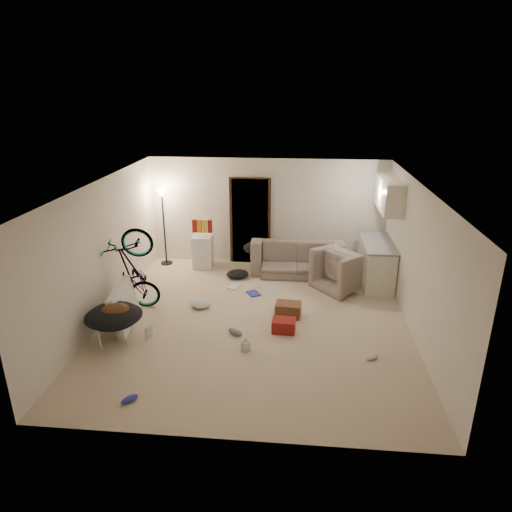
# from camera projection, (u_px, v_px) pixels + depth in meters

# --- Properties ---
(floor) EXTENTS (5.50, 6.00, 0.02)m
(floor) POSITION_uv_depth(u_px,v_px,m) (255.00, 321.00, 8.33)
(floor) COLOR beige
(floor) RESTS_ON ground
(ceiling) EXTENTS (5.50, 6.00, 0.02)m
(ceiling) POSITION_uv_depth(u_px,v_px,m) (255.00, 185.00, 7.45)
(ceiling) COLOR white
(ceiling) RESTS_ON wall_back
(wall_back) EXTENTS (5.50, 0.02, 2.50)m
(wall_back) POSITION_uv_depth(u_px,v_px,m) (267.00, 212.00, 10.70)
(wall_back) COLOR white
(wall_back) RESTS_ON floor
(wall_front) EXTENTS (5.50, 0.02, 2.50)m
(wall_front) POSITION_uv_depth(u_px,v_px,m) (229.00, 351.00, 5.08)
(wall_front) COLOR white
(wall_front) RESTS_ON floor
(wall_left) EXTENTS (0.02, 6.00, 2.50)m
(wall_left) POSITION_uv_depth(u_px,v_px,m) (101.00, 252.00, 8.14)
(wall_left) COLOR white
(wall_left) RESTS_ON floor
(wall_right) EXTENTS (0.02, 6.00, 2.50)m
(wall_right) POSITION_uv_depth(u_px,v_px,m) (418.00, 262.00, 7.65)
(wall_right) COLOR white
(wall_right) RESTS_ON floor
(doorway) EXTENTS (0.85, 0.10, 2.04)m
(doorway) POSITION_uv_depth(u_px,v_px,m) (250.00, 221.00, 10.78)
(doorway) COLOR black
(doorway) RESTS_ON floor
(door_trim) EXTENTS (0.97, 0.04, 2.10)m
(door_trim) POSITION_uv_depth(u_px,v_px,m) (250.00, 222.00, 10.75)
(door_trim) COLOR #332112
(door_trim) RESTS_ON floor
(floor_lamp) EXTENTS (0.28, 0.28, 1.81)m
(floor_lamp) POSITION_uv_depth(u_px,v_px,m) (163.00, 211.00, 10.55)
(floor_lamp) COLOR black
(floor_lamp) RESTS_ON floor
(kitchen_counter) EXTENTS (0.60, 1.50, 0.88)m
(kitchen_counter) POSITION_uv_depth(u_px,v_px,m) (376.00, 263.00, 9.82)
(kitchen_counter) COLOR silver
(kitchen_counter) RESTS_ON floor
(counter_top) EXTENTS (0.64, 1.54, 0.04)m
(counter_top) POSITION_uv_depth(u_px,v_px,m) (378.00, 243.00, 9.66)
(counter_top) COLOR gray
(counter_top) RESTS_ON kitchen_counter
(kitchen_uppers) EXTENTS (0.38, 1.40, 0.65)m
(kitchen_uppers) POSITION_uv_depth(u_px,v_px,m) (389.00, 195.00, 9.28)
(kitchen_uppers) COLOR silver
(kitchen_uppers) RESTS_ON wall_right
(sofa) EXTENTS (2.07, 0.84, 0.60)m
(sofa) POSITION_uv_depth(u_px,v_px,m) (297.00, 259.00, 10.44)
(sofa) COLOR #3A423A
(sofa) RESTS_ON floor
(armchair) EXTENTS (1.28, 1.29, 0.63)m
(armchair) POSITION_uv_depth(u_px,v_px,m) (346.00, 273.00, 9.64)
(armchair) COLOR #3A423A
(armchair) RESTS_ON floor
(bicycle) EXTENTS (1.76, 0.88, 0.98)m
(bicycle) POSITION_uv_depth(u_px,v_px,m) (135.00, 288.00, 8.60)
(bicycle) COLOR black
(bicycle) RESTS_ON floor
(book_asset) EXTENTS (0.27, 0.25, 0.02)m
(book_asset) POSITION_uv_depth(u_px,v_px,m) (146.00, 340.00, 7.69)
(book_asset) COLOR maroon
(book_asset) RESTS_ON floor
(mini_fridge) EXTENTS (0.46, 0.46, 0.76)m
(mini_fridge) POSITION_uv_depth(u_px,v_px,m) (203.00, 251.00, 10.70)
(mini_fridge) COLOR white
(mini_fridge) RESTS_ON floor
(snack_box_0) EXTENTS (0.10, 0.07, 0.30)m
(snack_box_0) POSITION_uv_depth(u_px,v_px,m) (195.00, 226.00, 10.50)
(snack_box_0) COLOR maroon
(snack_box_0) RESTS_ON mini_fridge
(snack_box_1) EXTENTS (0.11, 0.09, 0.30)m
(snack_box_1) POSITION_uv_depth(u_px,v_px,m) (200.00, 226.00, 10.49)
(snack_box_1) COLOR orange
(snack_box_1) RESTS_ON mini_fridge
(snack_box_2) EXTENTS (0.10, 0.08, 0.30)m
(snack_box_2) POSITION_uv_depth(u_px,v_px,m) (205.00, 226.00, 10.48)
(snack_box_2) COLOR gold
(snack_box_2) RESTS_ON mini_fridge
(snack_box_3) EXTENTS (0.11, 0.08, 0.30)m
(snack_box_3) POSITION_uv_depth(u_px,v_px,m) (210.00, 226.00, 10.47)
(snack_box_3) COLOR maroon
(snack_box_3) RESTS_ON mini_fridge
(saucer_chair) EXTENTS (0.93, 0.93, 0.66)m
(saucer_chair) POSITION_uv_depth(u_px,v_px,m) (114.00, 321.00, 7.52)
(saucer_chair) COLOR silver
(saucer_chair) RESTS_ON floor
(hoodie) EXTENTS (0.58, 0.53, 0.22)m
(hoodie) POSITION_uv_depth(u_px,v_px,m) (115.00, 311.00, 7.42)
(hoodie) COLOR #4B2B19
(hoodie) RESTS_ON saucer_chair
(sofa_drape) EXTENTS (0.59, 0.49, 0.28)m
(sofa_drape) POSITION_uv_depth(u_px,v_px,m) (256.00, 248.00, 10.44)
(sofa_drape) COLOR black
(sofa_drape) RESTS_ON sofa
(tv_box) EXTENTS (0.40, 1.13, 0.74)m
(tv_box) POSITION_uv_depth(u_px,v_px,m) (124.00, 306.00, 8.08)
(tv_box) COLOR silver
(tv_box) RESTS_ON floor
(drink_case_a) EXTENTS (0.49, 0.37, 0.26)m
(drink_case_a) POSITION_uv_depth(u_px,v_px,m) (288.00, 310.00, 8.46)
(drink_case_a) COLOR brown
(drink_case_a) RESTS_ON floor
(drink_case_b) EXTENTS (0.41, 0.32, 0.23)m
(drink_case_b) POSITION_uv_depth(u_px,v_px,m) (284.00, 326.00, 7.93)
(drink_case_b) COLOR maroon
(drink_case_b) RESTS_ON floor
(juicer) EXTENTS (0.16, 0.16, 0.23)m
(juicer) POSITION_uv_depth(u_px,v_px,m) (245.00, 345.00, 7.38)
(juicer) COLOR beige
(juicer) RESTS_ON floor
(newspaper) EXTENTS (0.54, 0.60, 0.01)m
(newspaper) POSITION_uv_depth(u_px,v_px,m) (272.00, 288.00, 9.67)
(newspaper) COLOR beige
(newspaper) RESTS_ON floor
(book_blue) EXTENTS (0.33, 0.36, 0.03)m
(book_blue) POSITION_uv_depth(u_px,v_px,m) (253.00, 293.00, 9.39)
(book_blue) COLOR #3039AD
(book_blue) RESTS_ON floor
(book_white) EXTENTS (0.24, 0.29, 0.02)m
(book_white) POSITION_uv_depth(u_px,v_px,m) (233.00, 287.00, 9.70)
(book_white) COLOR silver
(book_white) RESTS_ON floor
(shoe_1) EXTENTS (0.33, 0.23, 0.11)m
(shoe_1) POSITION_uv_depth(u_px,v_px,m) (277.00, 277.00, 10.10)
(shoe_1) COLOR slate
(shoe_1) RESTS_ON floor
(shoe_2) EXTENTS (0.24, 0.26, 0.09)m
(shoe_2) POSITION_uv_depth(u_px,v_px,m) (129.00, 399.00, 6.18)
(shoe_2) COLOR #3039AD
(shoe_2) RESTS_ON floor
(shoe_3) EXTENTS (0.32, 0.26, 0.11)m
(shoe_3) POSITION_uv_depth(u_px,v_px,m) (235.00, 332.00, 7.85)
(shoe_3) COLOR slate
(shoe_3) RESTS_ON floor
(shoe_4) EXTENTS (0.26, 0.22, 0.09)m
(shoe_4) POSITION_uv_depth(u_px,v_px,m) (372.00, 357.00, 7.14)
(shoe_4) COLOR white
(shoe_4) RESTS_ON floor
(clothes_lump_b) EXTENTS (0.63, 0.59, 0.15)m
(clothes_lump_b) POSITION_uv_depth(u_px,v_px,m) (238.00, 274.00, 10.20)
(clothes_lump_b) COLOR black
(clothes_lump_b) RESTS_ON floor
(clothes_lump_c) EXTENTS (0.56, 0.57, 0.13)m
(clothes_lump_c) POSITION_uv_depth(u_px,v_px,m) (200.00, 303.00, 8.86)
(clothes_lump_c) COLOR silver
(clothes_lump_c) RESTS_ON floor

